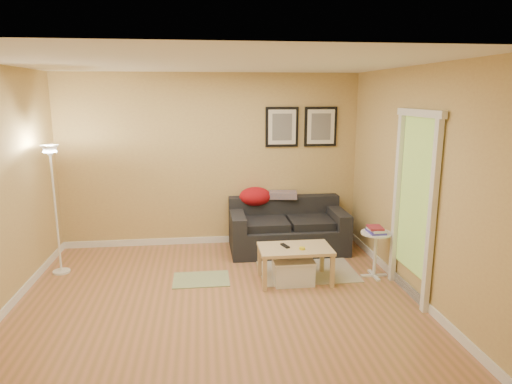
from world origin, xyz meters
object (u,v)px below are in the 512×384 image
Objects in this scene: side_table at (375,255)px; book_stack at (376,230)px; coffee_table at (295,264)px; storage_bin at (293,271)px; floor_lamp at (56,214)px; sofa at (288,226)px.

side_table is 2.33× the size of book_stack.
side_table is at bearing 38.96° from book_stack.
storage_bin is at bearing -104.40° from coffee_table.
side_table is at bearing 3.78° from storage_bin.
side_table reaches higher than coffee_table.
book_stack is at bearing 3.17° from storage_bin.
coffee_table is 0.53× the size of floor_lamp.
sofa reaches higher than coffee_table.
coffee_table is 1.78× the size of storage_bin.
floor_lamp reaches higher than side_table.
floor_lamp is at bearing 166.95° from storage_bin.
sofa is at bearing 82.47° from storage_bin.
floor_lamp is (-4.01, 0.62, 0.17)m from book_stack.
storage_bin is 1.16m from book_stack.
storage_bin is 1.08m from side_table.
sofa reaches higher than storage_bin.
floor_lamp is at bearing -170.61° from sofa.
storage_bin is (-0.16, -1.20, -0.22)m from sofa.
book_stack reaches higher than storage_bin.
coffee_table is at bearing -96.37° from sofa.
side_table reaches higher than storage_bin.
sofa reaches higher than book_stack.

